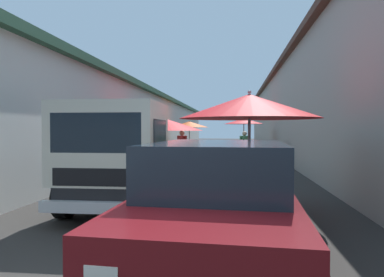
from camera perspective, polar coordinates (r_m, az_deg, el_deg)
ground at (r=16.17m, az=3.45°, el=-4.21°), size 90.00×90.00×0.00m
building_left_whitewash at (r=19.92m, az=-16.33°, el=2.24°), size 49.80×7.50×3.75m
building_right_concrete at (r=19.27m, az=24.87°, el=4.21°), size 49.80×7.50×5.11m
fruit_stall_mid_lane at (r=21.53m, az=8.58°, el=1.90°), size 2.43×2.43×2.34m
fruit_stall_near_right at (r=22.53m, az=-0.34°, el=1.53°), size 2.47×2.47×2.20m
fruit_stall_far_left at (r=6.75m, az=9.30°, el=3.60°), size 2.69×2.69×2.35m
fruit_stall_near_left at (r=12.71m, az=-4.46°, el=1.70°), size 2.83×2.83×2.09m
hatchback_car at (r=4.25m, az=4.28°, el=-10.33°), size 3.99×2.09×1.45m
delivery_truck at (r=7.02m, az=-11.17°, el=-3.17°), size 4.95×2.03×2.08m
vendor_by_crates at (r=15.94m, az=8.57°, el=-1.18°), size 0.48×0.45×1.52m
vendor_in_shade at (r=13.98m, az=-1.65°, el=-1.40°), size 0.52×0.43×1.57m
parked_scooter at (r=15.86m, az=12.73°, el=-2.73°), size 1.69×0.48×1.14m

